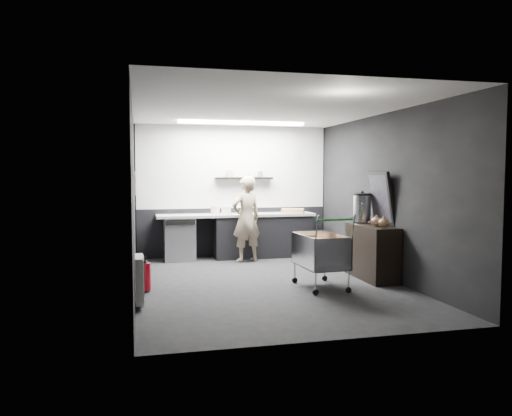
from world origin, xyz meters
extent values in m
plane|color=black|center=(0.00, 0.00, 0.00)|extent=(5.50, 5.50, 0.00)
plane|color=white|center=(0.00, 0.00, 2.70)|extent=(5.50, 5.50, 0.00)
plane|color=black|center=(0.00, 2.75, 1.35)|extent=(5.50, 0.00, 5.50)
plane|color=black|center=(0.00, -2.75, 1.35)|extent=(5.50, 0.00, 5.50)
plane|color=black|center=(-2.00, 0.00, 1.35)|extent=(0.00, 5.50, 5.50)
plane|color=black|center=(2.00, 0.00, 1.35)|extent=(0.00, 5.50, 5.50)
cube|color=silver|center=(0.00, 2.73, 1.85)|extent=(3.95, 0.02, 1.70)
cube|color=black|center=(0.00, 2.73, 0.50)|extent=(3.95, 0.02, 1.00)
cube|color=black|center=(0.20, 2.62, 1.62)|extent=(1.20, 0.22, 0.04)
cylinder|color=silver|center=(1.40, 2.72, 2.15)|extent=(0.20, 0.03, 0.20)
cube|color=white|center=(-1.98, 1.30, 1.55)|extent=(0.02, 0.30, 0.40)
cube|color=red|center=(-1.98, 1.30, 1.62)|extent=(0.02, 0.22, 0.10)
cube|color=silver|center=(-1.94, -0.90, 0.35)|extent=(0.10, 0.50, 0.60)
cube|color=white|center=(0.00, 1.85, 2.67)|extent=(2.40, 0.20, 0.04)
cube|color=black|center=(0.55, 2.42, 0.42)|extent=(2.00, 0.56, 0.85)
cube|color=#ABAAA6|center=(0.00, 2.42, 0.88)|extent=(3.20, 0.60, 0.05)
cube|color=#9EA0A5|center=(-1.15, 2.42, 0.42)|extent=(0.60, 0.58, 0.85)
cube|color=black|center=(-1.15, 2.12, 0.78)|extent=(0.56, 0.02, 0.10)
imported|color=#C1B499|center=(0.11, 1.97, 0.83)|extent=(0.70, 0.56, 1.67)
cube|color=silver|center=(0.72, -0.49, 0.33)|extent=(0.64, 0.94, 0.02)
cube|color=silver|center=(0.43, -0.49, 0.56)|extent=(0.07, 0.91, 0.48)
cube|color=silver|center=(1.00, -0.49, 0.56)|extent=(0.07, 0.91, 0.48)
cube|color=silver|center=(0.72, -0.93, 0.56)|extent=(0.59, 0.05, 0.48)
cube|color=silver|center=(0.72, -0.04, 0.56)|extent=(0.59, 0.05, 0.48)
cylinder|color=silver|center=(0.46, -0.90, 0.18)|extent=(0.02, 0.02, 0.32)
cylinder|color=silver|center=(0.97, -0.90, 0.18)|extent=(0.02, 0.02, 0.32)
cylinder|color=silver|center=(0.46, -0.07, 0.18)|extent=(0.02, 0.02, 0.32)
cylinder|color=silver|center=(0.97, -0.07, 0.18)|extent=(0.02, 0.02, 0.32)
cylinder|color=#227D31|center=(0.72, -0.99, 1.08)|extent=(0.59, 0.06, 0.03)
cube|color=brown|center=(0.59, -0.38, 0.55)|extent=(0.27, 0.34, 0.41)
cube|color=brown|center=(0.87, -0.62, 0.53)|extent=(0.25, 0.31, 0.37)
cylinder|color=black|center=(0.46, -0.90, 0.04)|extent=(0.09, 0.03, 0.09)
cylinder|color=black|center=(0.46, -0.07, 0.04)|extent=(0.09, 0.03, 0.09)
cylinder|color=black|center=(0.97, -0.90, 0.04)|extent=(0.09, 0.03, 0.09)
cylinder|color=black|center=(0.97, -0.07, 0.04)|extent=(0.09, 0.03, 0.09)
cube|color=black|center=(1.76, -0.07, 0.44)|extent=(0.44, 1.17, 0.88)
cylinder|color=silver|center=(1.76, 0.32, 1.12)|extent=(0.29, 0.29, 0.45)
cylinder|color=black|center=(1.76, 0.32, 1.36)|extent=(0.29, 0.29, 0.04)
sphere|color=black|center=(1.76, 0.32, 1.40)|extent=(0.05, 0.05, 0.05)
ellipsoid|color=brown|center=(1.76, -0.22, 0.96)|extent=(0.18, 0.18, 0.14)
ellipsoid|color=brown|center=(1.76, -0.46, 0.96)|extent=(0.18, 0.18, 0.14)
cube|color=black|center=(1.94, -0.02, 1.32)|extent=(0.20, 0.68, 0.87)
cube|color=black|center=(1.92, -0.02, 1.32)|extent=(0.14, 0.58, 0.75)
cylinder|color=#B00B1A|center=(-1.85, -0.15, 0.22)|extent=(0.15, 0.15, 0.40)
cone|color=black|center=(-1.85, -0.15, 0.45)|extent=(0.10, 0.10, 0.06)
cylinder|color=black|center=(-1.85, -0.15, 0.49)|extent=(0.03, 0.03, 0.06)
cube|color=#9B7D52|center=(1.18, 2.37, 0.94)|extent=(0.54, 0.48, 0.09)
cylinder|color=beige|center=(-0.43, 2.42, 0.99)|extent=(0.18, 0.18, 0.18)
cube|color=silver|center=(-0.22, 2.37, 0.98)|extent=(0.21, 0.17, 0.17)
camera|label=1|loc=(-1.94, -7.47, 1.72)|focal=35.00mm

